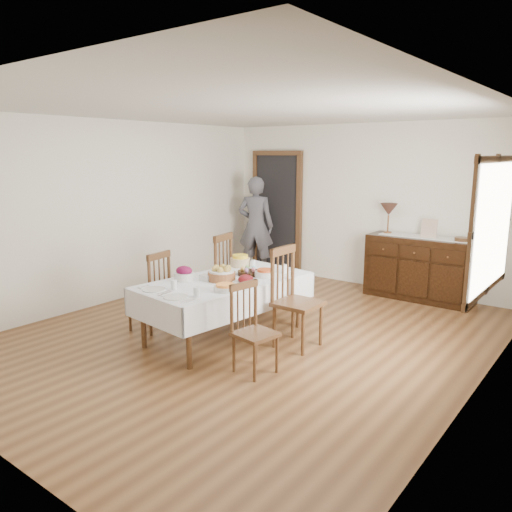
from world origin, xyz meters
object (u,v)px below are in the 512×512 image
Objects in this scene: dining_table at (225,287)px; chair_right_near at (252,328)px; chair_left_near at (152,291)px; chair_right_far at (294,297)px; sideboard at (420,268)px; chair_left_far at (214,274)px; table_lamp at (389,210)px; person at (256,223)px.

chair_right_near is (0.83, -0.56, -0.16)m from dining_table.
dining_table is at bearing 105.27° from chair_left_near.
chair_right_far reaches higher than dining_table.
dining_table is 2.17× the size of chair_left_near.
dining_table is 1.38× the size of sideboard.
chair_left_far is (-0.67, 0.54, -0.05)m from dining_table.
dining_table is at bearing -103.44° from table_lamp.
person is at bearing 46.31° from chair_right_near.
chair_right_far is 0.72× the size of sideboard.
dining_table is 3.20m from sideboard.
dining_table is 3.19m from person.
chair_left_near is 0.93m from chair_left_far.
chair_right_near is at bearing 42.75° from chair_left_far.
chair_left_near is at bearing 80.13° from person.
dining_table is at bearing -113.19° from sideboard.
sideboard is 0.99m from table_lamp.
chair_left_near is 2.14× the size of table_lamp.
sideboard reaches higher than chair_right_near.
chair_left_far reaches higher than chair_left_near.
person reaches higher than sideboard.
person is 4.04× the size of table_lamp.
chair_right_near is 3.52m from sideboard.
person is (-1.63, 2.72, 0.32)m from dining_table.
chair_left_far is 3.07m from sideboard.
chair_right_far is (0.78, 0.27, -0.05)m from dining_table.
chair_left_far is 1.24× the size of chair_right_near.
dining_table is 3.13m from table_lamp.
chair_right_far is at bearing 68.19° from chair_left_far.
chair_right_far reaches higher than chair_left_near.
person reaches higher than dining_table.
dining_table is 1.15× the size of person.
chair_left_near is (-0.86, -0.36, -0.11)m from dining_table.
dining_table is 1.91× the size of chair_right_far.
chair_right_near is 0.58× the size of sideboard.
chair_right_far is (1.45, -0.28, 0.01)m from chair_left_far.
chair_right_near is (1.50, -1.10, -0.11)m from chair_left_far.
chair_right_near is 1.94× the size of table_lamp.
chair_left_far is (0.20, 0.90, 0.06)m from chair_left_near.
chair_right_near is at bearing -176.21° from chair_right_far.
chair_right_far is 2.71m from sideboard.
person reaches higher than table_lamp.
table_lamp is at bearing 11.33° from chair_right_near.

